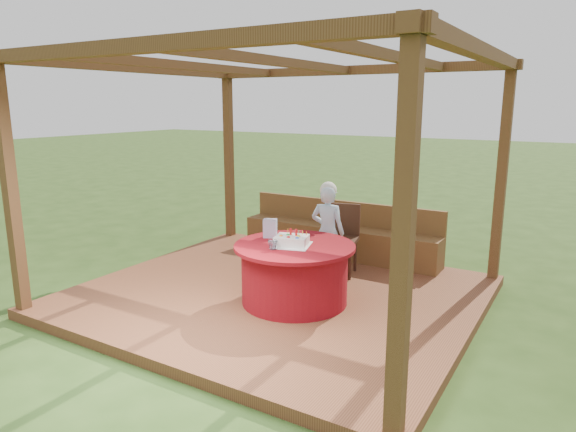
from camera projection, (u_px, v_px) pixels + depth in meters
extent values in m
plane|color=#284416|center=(277.00, 300.00, 6.20)|extent=(60.00, 60.00, 0.00)
cube|color=brown|center=(277.00, 296.00, 6.19)|extent=(4.50, 4.00, 0.12)
cube|color=brown|center=(10.00, 192.00, 5.39)|extent=(0.12, 0.12, 2.60)
cube|color=brown|center=(403.00, 251.00, 3.25)|extent=(0.12, 0.12, 2.60)
cube|color=brown|center=(229.00, 159.00, 8.54)|extent=(0.12, 0.12, 2.60)
cube|color=brown|center=(501.00, 178.00, 6.39)|extent=(0.12, 0.12, 2.60)
cube|color=brown|center=(148.00, 45.00, 4.03)|extent=(4.50, 0.14, 0.12)
cube|color=brown|center=(348.00, 70.00, 7.17)|extent=(4.50, 0.14, 0.12)
cube|color=brown|center=(138.00, 68.00, 6.67)|extent=(0.14, 4.00, 0.12)
cube|color=brown|center=(480.00, 51.00, 4.53)|extent=(0.14, 4.00, 0.12)
cube|color=brown|center=(186.00, 66.00, 6.25)|extent=(0.10, 3.70, 0.10)
cube|color=brown|center=(276.00, 61.00, 5.60)|extent=(0.10, 3.70, 0.10)
cube|color=brown|center=(390.00, 56.00, 4.94)|extent=(0.10, 3.70, 0.10)
cube|color=brown|center=(339.00, 241.00, 7.55)|extent=(3.00, 0.42, 0.45)
cube|color=brown|center=(345.00, 212.00, 7.61)|extent=(3.00, 0.06, 0.35)
cylinder|color=maroon|center=(294.00, 275.00, 5.78)|extent=(1.19, 1.19, 0.64)
cylinder|color=maroon|center=(295.00, 246.00, 5.70)|extent=(1.35, 1.35, 0.04)
cube|color=#381E12|center=(339.00, 240.00, 6.70)|extent=(0.55, 0.55, 0.05)
cylinder|color=#381E12|center=(321.00, 260.00, 6.64)|extent=(0.04, 0.04, 0.46)
cylinder|color=#381E12|center=(350.00, 262.00, 6.52)|extent=(0.04, 0.04, 0.46)
cylinder|color=#381E12|center=(328.00, 252.00, 6.98)|extent=(0.04, 0.04, 0.46)
cylinder|color=#381E12|center=(355.00, 254.00, 6.87)|extent=(0.04, 0.04, 0.46)
cube|color=#381E12|center=(343.00, 220.00, 6.85)|extent=(0.46, 0.14, 0.45)
imported|color=#9DC6E9|center=(328.00, 232.00, 6.52)|extent=(0.47, 0.33, 1.21)
sphere|color=white|center=(328.00, 190.00, 6.41)|extent=(0.21, 0.21, 0.21)
cube|color=white|center=(292.00, 245.00, 5.67)|extent=(0.50, 0.50, 0.01)
cube|color=white|center=(292.00, 240.00, 5.66)|extent=(0.41, 0.37, 0.10)
cylinder|color=red|center=(291.00, 232.00, 5.69)|extent=(0.03, 0.03, 0.07)
cylinder|color=red|center=(296.00, 232.00, 5.65)|extent=(0.03, 0.03, 0.07)
sphere|color=orange|center=(281.00, 235.00, 5.64)|extent=(0.04, 0.04, 0.04)
sphere|color=red|center=(288.00, 236.00, 5.59)|extent=(0.04, 0.04, 0.04)
sphere|color=blue|center=(297.00, 237.00, 5.55)|extent=(0.04, 0.04, 0.04)
sphere|color=green|center=(288.00, 234.00, 5.69)|extent=(0.04, 0.04, 0.04)
sphere|color=yellow|center=(298.00, 235.00, 5.63)|extent=(0.04, 0.04, 0.04)
cube|color=#CC84AC|center=(270.00, 228.00, 5.98)|extent=(0.18, 0.15, 0.22)
imported|color=white|center=(273.00, 245.00, 5.50)|extent=(0.12, 0.12, 0.10)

